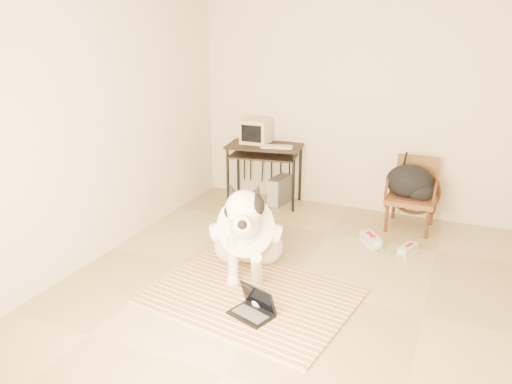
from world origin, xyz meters
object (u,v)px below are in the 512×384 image
Objects in this scene: rattan_chair at (412,194)px; backpack at (411,183)px; pc_tower at (279,191)px; computer_desk at (264,153)px; crt_monitor at (256,131)px; laptop at (254,307)px; dog at (247,234)px.

rattan_chair is 1.47× the size of backpack.
backpack reaches higher than pc_tower.
backpack is (1.86, -0.12, -0.13)m from computer_desk.
pc_tower is at bearing -2.94° from crt_monitor.
crt_monitor is at bearing 113.19° from laptop.
pc_tower is 0.50× the size of rattan_chair.
computer_desk is at bearing 176.17° from backpack.
computer_desk is 2.48× the size of pc_tower.
dog is 1.97m from computer_desk.
laptop is at bearing -69.09° from computer_desk.
computer_desk is at bearing 110.91° from laptop.
laptop is at bearing -110.61° from rattan_chair.
laptop is at bearing -66.81° from crt_monitor.
laptop is 2.68m from pc_tower.
laptop is at bearing -110.78° from backpack.
crt_monitor is at bearing 111.24° from dog.
computer_desk reaches higher than pc_tower.
crt_monitor is 0.84m from pc_tower.
laptop is 0.73× the size of backpack.
rattan_chair is (2.03, -0.13, -0.53)m from crt_monitor.
backpack is at bearing -6.11° from pc_tower.
pc_tower is at bearing 15.14° from computer_desk.
crt_monitor reaches higher than computer_desk.
pc_tower is at bearing 176.15° from rattan_chair.
crt_monitor is 0.86× the size of pc_tower.
dog reaches higher than rattan_chair.
backpack is at bearing -5.57° from crt_monitor.
crt_monitor is 2.06m from backpack.
dog reaches higher than computer_desk.
dog reaches higher than pc_tower.
pc_tower is 1.70m from rattan_chair.
crt_monitor is at bearing 176.30° from rattan_chair.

